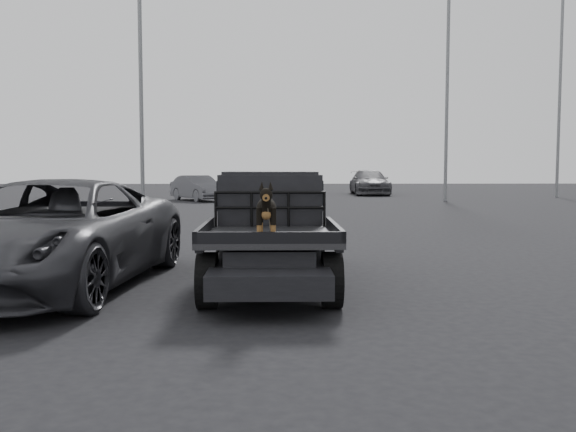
{
  "coord_description": "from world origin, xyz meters",
  "views": [
    {
      "loc": [
        -0.73,
        -7.91,
        1.9
      ],
      "look_at": [
        -0.55,
        -0.23,
        1.3
      ],
      "focal_mm": 40.0,
      "sensor_mm": 36.0,
      "label": 1
    }
  ],
  "objects_px": {
    "distant_car_a": "(198,188)",
    "floodlight_mid": "(448,68)",
    "dog": "(266,213)",
    "floodlight_near": "(140,35)",
    "distant_car_b": "(370,182)",
    "parked_suv": "(51,234)",
    "floodlight_far": "(561,61)",
    "flatbed_ute": "(270,256)"
  },
  "relations": [
    {
      "from": "parked_suv",
      "to": "floodlight_far",
      "type": "height_order",
      "value": "floodlight_far"
    },
    {
      "from": "flatbed_ute",
      "to": "parked_suv",
      "type": "bearing_deg",
      "value": -176.9
    },
    {
      "from": "flatbed_ute",
      "to": "dog",
      "type": "height_order",
      "value": "dog"
    },
    {
      "from": "flatbed_ute",
      "to": "floodlight_far",
      "type": "bearing_deg",
      "value": 58.55
    },
    {
      "from": "distant_car_a",
      "to": "floodlight_mid",
      "type": "relative_size",
      "value": 0.32
    },
    {
      "from": "parked_suv",
      "to": "floodlight_near",
      "type": "distance_m",
      "value": 20.0
    },
    {
      "from": "flatbed_ute",
      "to": "floodlight_far",
      "type": "distance_m",
      "value": 33.76
    },
    {
      "from": "distant_car_a",
      "to": "distant_car_b",
      "type": "xyz_separation_m",
      "value": [
        10.44,
        7.09,
        0.12
      ]
    },
    {
      "from": "distant_car_a",
      "to": "floodlight_far",
      "type": "xyz_separation_m",
      "value": [
        21.18,
        3.28,
        7.41
      ]
    },
    {
      "from": "dog",
      "to": "distant_car_b",
      "type": "height_order",
      "value": "dog"
    },
    {
      "from": "dog",
      "to": "floodlight_near",
      "type": "height_order",
      "value": "floodlight_near"
    },
    {
      "from": "parked_suv",
      "to": "distant_car_b",
      "type": "relative_size",
      "value": 1.09
    },
    {
      "from": "distant_car_b",
      "to": "floodlight_near",
      "type": "bearing_deg",
      "value": -131.29
    },
    {
      "from": "parked_suv",
      "to": "floodlight_near",
      "type": "relative_size",
      "value": 0.44
    },
    {
      "from": "flatbed_ute",
      "to": "dog",
      "type": "relative_size",
      "value": 7.3
    },
    {
      "from": "distant_car_a",
      "to": "distant_car_b",
      "type": "relative_size",
      "value": 0.75
    },
    {
      "from": "floodlight_far",
      "to": "floodlight_mid",
      "type": "bearing_deg",
      "value": -153.27
    },
    {
      "from": "parked_suv",
      "to": "floodlight_far",
      "type": "xyz_separation_m",
      "value": [
        20.55,
        28.23,
        7.25
      ]
    },
    {
      "from": "dog",
      "to": "floodlight_mid",
      "type": "bearing_deg",
      "value": 70.16
    },
    {
      "from": "parked_suv",
      "to": "distant_car_b",
      "type": "xyz_separation_m",
      "value": [
        9.81,
        32.04,
        -0.04
      ]
    },
    {
      "from": "distant_car_b",
      "to": "floodlight_far",
      "type": "bearing_deg",
      "value": -18.48
    },
    {
      "from": "floodlight_mid",
      "to": "dog",
      "type": "bearing_deg",
      "value": -109.84
    },
    {
      "from": "distant_car_b",
      "to": "floodlight_mid",
      "type": "relative_size",
      "value": 0.43
    },
    {
      "from": "dog",
      "to": "floodlight_mid",
      "type": "distance_m",
      "value": 28.2
    },
    {
      "from": "floodlight_near",
      "to": "floodlight_mid",
      "type": "distance_m",
      "value": 16.09
    },
    {
      "from": "dog",
      "to": "parked_suv",
      "type": "distance_m",
      "value": 3.78
    },
    {
      "from": "distant_car_b",
      "to": "distant_car_a",
      "type": "bearing_deg",
      "value": -144.81
    },
    {
      "from": "dog",
      "to": "floodlight_near",
      "type": "xyz_separation_m",
      "value": [
        -5.7,
        20.36,
        6.3
      ]
    },
    {
      "from": "distant_car_a",
      "to": "floodlight_near",
      "type": "bearing_deg",
      "value": -138.5
    },
    {
      "from": "flatbed_ute",
      "to": "dog",
      "type": "bearing_deg",
      "value": -91.21
    },
    {
      "from": "parked_suv",
      "to": "floodlight_far",
      "type": "relative_size",
      "value": 0.41
    },
    {
      "from": "parked_suv",
      "to": "distant_car_a",
      "type": "height_order",
      "value": "parked_suv"
    },
    {
      "from": "distant_car_a",
      "to": "floodlight_far",
      "type": "distance_m",
      "value": 22.68
    },
    {
      "from": "flatbed_ute",
      "to": "dog",
      "type": "distance_m",
      "value": 2.04
    },
    {
      "from": "flatbed_ute",
      "to": "floodlight_near",
      "type": "relative_size",
      "value": 0.39
    },
    {
      "from": "flatbed_ute",
      "to": "distant_car_b",
      "type": "distance_m",
      "value": 32.5
    },
    {
      "from": "floodlight_near",
      "to": "floodlight_far",
      "type": "bearing_deg",
      "value": 22.63
    },
    {
      "from": "floodlight_mid",
      "to": "parked_suv",
      "type": "bearing_deg",
      "value": -117.64
    },
    {
      "from": "distant_car_a",
      "to": "floodlight_mid",
      "type": "distance_m",
      "value": 14.8
    },
    {
      "from": "flatbed_ute",
      "to": "floodlight_far",
      "type": "relative_size",
      "value": 0.36
    },
    {
      "from": "distant_car_a",
      "to": "floodlight_near",
      "type": "height_order",
      "value": "floodlight_near"
    },
    {
      "from": "floodlight_near",
      "to": "distant_car_b",
      "type": "bearing_deg",
      "value": 47.69
    }
  ]
}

